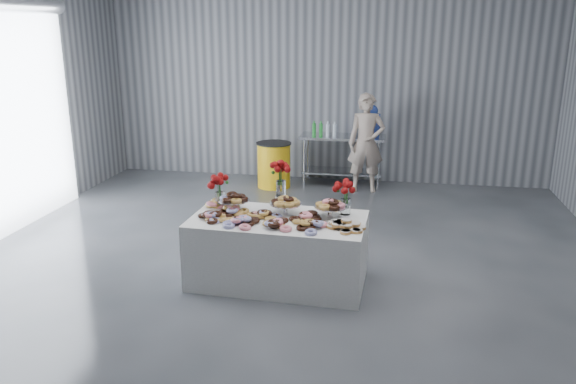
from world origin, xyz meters
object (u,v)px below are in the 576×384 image
display_table (278,250)px  trash_barrel (274,165)px  water_jug (372,123)px  person (366,143)px  prep_table (342,151)px

display_table → trash_barrel: bearing=102.6°
water_jug → person: bearing=-103.2°
display_table → prep_table: size_ratio=1.27×
prep_table → water_jug: (0.50, -0.00, 0.53)m
water_jug → person: size_ratio=0.33×
display_table → trash_barrel: 3.89m
prep_table → person: size_ratio=0.89×
person → trash_barrel: bearing=175.7°
display_table → person: size_ratio=1.12×
person → trash_barrel: (-1.61, -0.04, -0.44)m
display_table → water_jug: bearing=78.6°
water_jug → trash_barrel: (-1.68, -0.34, -0.75)m
display_table → person: person is taller
water_jug → trash_barrel: size_ratio=0.69×
prep_table → person: person is taller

